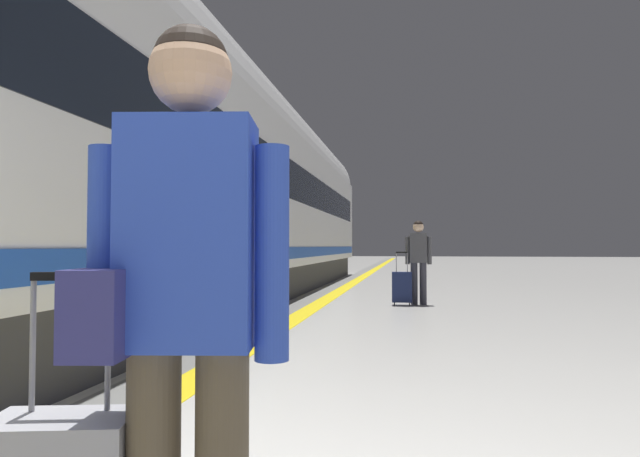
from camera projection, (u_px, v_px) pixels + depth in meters
The scene contains 6 objects.
safety_line_strip at pixel (324, 300), 11.12m from camera, with size 0.36×80.00×0.01m, color yellow.
tactile_edge_band at pixel (310, 300), 11.17m from camera, with size 0.57×80.00×0.01m, color slate.
high_speed_train at pixel (195, 171), 9.66m from camera, with size 2.94×26.68×4.97m.
traveller_foreground at pixel (183, 294), 1.44m from camera, with size 0.56×0.34×1.74m.
passenger_near at pixel (418, 256), 10.44m from camera, with size 0.51×0.21×1.64m.
suitcase_near at pixel (402, 287), 10.27m from camera, with size 0.39×0.25×1.03m.
Camera 1 is at (0.72, -1.01, 1.14)m, focal length 29.89 mm.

